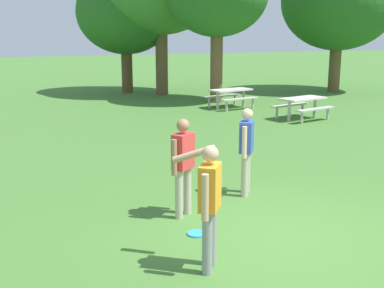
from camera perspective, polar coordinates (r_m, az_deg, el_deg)
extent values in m
plane|color=#447530|center=(7.45, 11.47, -10.82)|extent=(120.00, 120.00, 0.00)
cylinder|color=#B7AD93|center=(9.23, 6.47, -3.23)|extent=(0.13, 0.13, 0.82)
cylinder|color=#B7AD93|center=(8.99, 6.23, -3.68)|extent=(0.13, 0.13, 0.82)
cube|color=#3856B7|center=(8.94, 6.46, 0.85)|extent=(0.41, 0.43, 0.58)
sphere|color=beige|center=(8.86, 6.53, 3.54)|extent=(0.21, 0.21, 0.21)
cylinder|color=beige|center=(9.20, 6.69, 0.88)|extent=(0.09, 0.09, 0.58)
cylinder|color=beige|center=(8.70, 6.20, 0.18)|extent=(0.09, 0.09, 0.58)
cylinder|color=gray|center=(6.15, 1.80, -11.67)|extent=(0.13, 0.13, 0.82)
cylinder|color=gray|center=(6.39, 2.33, -10.72)|extent=(0.13, 0.13, 0.82)
cube|color=orange|center=(6.02, 2.13, -5.10)|extent=(0.41, 0.43, 0.58)
sphere|color=tan|center=(5.90, 2.16, -1.17)|extent=(0.21, 0.21, 0.21)
cylinder|color=tan|center=(5.79, 1.55, -6.34)|extent=(0.09, 0.09, 0.58)
cylinder|color=tan|center=(6.23, 0.23, -1.20)|extent=(0.50, 0.43, 0.28)
cylinder|color=#B7AD93|center=(8.11, -0.54, -5.47)|extent=(0.13, 0.13, 0.82)
cylinder|color=#B7AD93|center=(7.90, -1.55, -5.98)|extent=(0.13, 0.13, 0.82)
cube|color=#D83838|center=(7.81, -1.06, -0.85)|extent=(0.44, 0.40, 0.58)
sphere|color=#9E7051|center=(7.71, -1.07, 2.22)|extent=(0.21, 0.21, 0.21)
cylinder|color=#9E7051|center=(8.03, -0.05, -0.82)|extent=(0.09, 0.09, 0.58)
cylinder|color=#9E7051|center=(7.61, -2.12, -1.61)|extent=(0.09, 0.09, 0.58)
cylinder|color=#2D9EDB|center=(7.43, 0.56, -10.52)|extent=(0.29, 0.29, 0.03)
cube|color=beige|center=(17.35, 12.95, 5.26)|extent=(1.82, 1.09, 0.06)
cube|color=#B6B2A8|center=(17.02, 14.36, 4.02)|extent=(1.72, 0.60, 0.05)
cube|color=#B6B2A8|center=(17.78, 11.50, 4.53)|extent=(1.72, 0.60, 0.05)
cylinder|color=#B6B2A8|center=(16.92, 11.39, 3.82)|extent=(0.11, 0.11, 0.71)
cylinder|color=#B6B2A8|center=(16.56, 12.84, 3.04)|extent=(0.09, 0.09, 0.41)
cylinder|color=#B6B2A8|center=(17.34, 9.97, 3.60)|extent=(0.09, 0.09, 0.41)
cylinder|color=#B6B2A8|center=(17.91, 14.30, 4.17)|extent=(0.11, 0.11, 0.71)
cylinder|color=#B6B2A8|center=(17.57, 15.71, 3.44)|extent=(0.09, 0.09, 0.41)
cylinder|color=#B6B2A8|center=(18.30, 12.88, 3.96)|extent=(0.09, 0.09, 0.41)
cube|color=beige|center=(19.57, 4.63, 6.39)|extent=(1.80, 1.03, 0.06)
cube|color=#B6B2A8|center=(19.15, 5.69, 5.32)|extent=(1.72, 0.53, 0.05)
cube|color=#B6B2A8|center=(20.06, 3.59, 5.70)|extent=(1.72, 0.53, 0.05)
cylinder|color=#B6B2A8|center=(19.21, 3.05, 5.13)|extent=(0.11, 0.11, 0.71)
cylinder|color=#B6B2A8|center=(18.78, 4.10, 4.48)|extent=(0.09, 0.09, 0.41)
cylinder|color=#B6B2A8|center=(19.70, 2.03, 4.90)|extent=(0.09, 0.09, 0.41)
cylinder|color=#B6B2A8|center=(20.03, 6.11, 5.40)|extent=(0.11, 0.11, 0.71)
cylinder|color=#B6B2A8|center=(19.61, 7.18, 4.77)|extent=(0.09, 0.09, 0.41)
cylinder|color=#B6B2A8|center=(20.49, 5.06, 5.18)|extent=(0.09, 0.09, 0.41)
cylinder|color=brown|center=(24.91, -7.69, 9.07)|extent=(0.55, 0.55, 2.64)
ellipsoid|color=#286023|center=(24.88, -7.88, 15.15)|extent=(4.81, 4.81, 4.09)
cylinder|color=brown|center=(23.97, -3.60, 10.32)|extent=(0.59, 0.59, 3.74)
cylinder|color=brown|center=(21.20, 2.90, 9.58)|extent=(0.53, 0.53, 3.44)
cylinder|color=brown|center=(26.09, 16.52, 9.17)|extent=(0.59, 0.59, 2.95)
ellipsoid|color=#286023|center=(26.09, 16.96, 15.85)|extent=(5.71, 5.71, 4.86)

